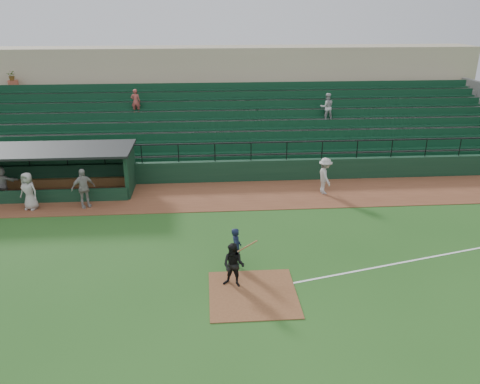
{
  "coord_description": "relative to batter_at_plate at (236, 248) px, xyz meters",
  "views": [
    {
      "loc": [
        -1.45,
        -14.56,
        9.24
      ],
      "look_at": [
        0.0,
        5.0,
        1.4
      ],
      "focal_mm": 35.04,
      "sensor_mm": 36.0,
      "label": 1
    }
  ],
  "objects": [
    {
      "name": "dugout_player_a",
      "position": [
        -7.03,
        6.13,
        0.21
      ],
      "size": [
        1.23,
        1.0,
        1.96
      ],
      "primitive_type": "imported",
      "rotation": [
        0.0,
        0.0,
        0.54
      ],
      "color": "#9B9791",
      "rests_on": "warning_track"
    },
    {
      "name": "foul_line",
      "position": [
        8.44,
        0.29,
        -0.79
      ],
      "size": [
        17.49,
        4.44,
        0.01
      ],
      "primitive_type": "cube",
      "rotation": [
        0.0,
        0.0,
        0.24
      ],
      "color": "white",
      "rests_on": "ground"
    },
    {
      "name": "batter_at_plate",
      "position": [
        0.0,
        0.0,
        0.0
      ],
      "size": [
        0.99,
        0.66,
        1.59
      ],
      "color": "black",
      "rests_on": "ground"
    },
    {
      "name": "ground",
      "position": [
        0.44,
        -0.91,
        -0.8
      ],
      "size": [
        90.0,
        90.0,
        0.0
      ],
      "primitive_type": "plane",
      "color": "#214E19",
      "rests_on": "ground"
    },
    {
      "name": "home_plate_dirt",
      "position": [
        0.44,
        -1.91,
        -0.78
      ],
      "size": [
        3.0,
        3.0,
        0.03
      ],
      "primitive_type": "cube",
      "color": "brown",
      "rests_on": "ground"
    },
    {
      "name": "umpire",
      "position": [
        -0.19,
        -1.34,
        0.03
      ],
      "size": [
        0.98,
        0.88,
        1.65
      ],
      "primitive_type": "imported",
      "rotation": [
        0.0,
        0.0,
        -0.38
      ],
      "color": "black",
      "rests_on": "ground"
    },
    {
      "name": "dugout_player_c",
      "position": [
        -11.47,
        7.71,
        0.06
      ],
      "size": [
        1.55,
        0.55,
        1.66
      ],
      "primitive_type": "imported",
      "rotation": [
        0.0,
        0.0,
        3.11
      ],
      "color": "#A19C97",
      "rests_on": "warning_track"
    },
    {
      "name": "runner",
      "position": [
        5.1,
        7.04,
        0.2
      ],
      "size": [
        0.83,
        1.3,
        1.92
      ],
      "primitive_type": "imported",
      "rotation": [
        0.0,
        0.0,
        1.66
      ],
      "color": "#A8A29D",
      "rests_on": "warning_track"
    },
    {
      "name": "dugout_player_b",
      "position": [
        -9.58,
        6.06,
        0.16
      ],
      "size": [
        1.06,
        0.87,
        1.86
      ],
      "primitive_type": "imported",
      "rotation": [
        0.0,
        0.0,
        -0.36
      ],
      "color": "#ABA6A0",
      "rests_on": "warning_track"
    },
    {
      "name": "warning_track",
      "position": [
        0.44,
        7.09,
        -0.78
      ],
      "size": [
        40.0,
        4.0,
        0.03
      ],
      "primitive_type": "cube",
      "color": "brown",
      "rests_on": "ground"
    },
    {
      "name": "stadium_structure",
      "position": [
        0.44,
        15.55,
        1.51
      ],
      "size": [
        38.0,
        13.08,
        6.4
      ],
      "color": "black",
      "rests_on": "ground"
    },
    {
      "name": "dugout",
      "position": [
        -9.31,
        8.65,
        0.54
      ],
      "size": [
        8.9,
        3.2,
        2.42
      ],
      "color": "black",
      "rests_on": "ground"
    }
  ]
}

